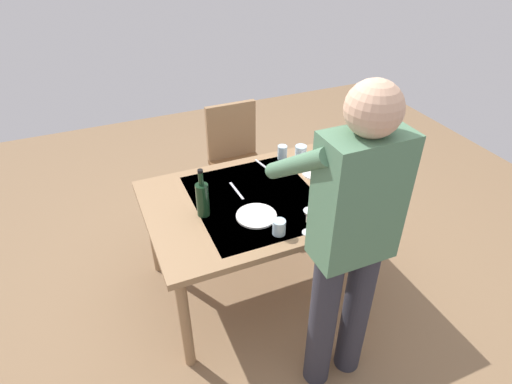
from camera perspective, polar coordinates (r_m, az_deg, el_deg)
ground_plane at (r=3.04m, az=0.00°, el=-12.04°), size 6.00×6.00×0.00m
dining_table at (r=2.61m, az=0.00°, el=-2.28°), size 1.31×0.96×0.72m
chair_near at (r=3.41m, az=-2.64°, el=4.95°), size 0.40×0.40×0.91m
person_server at (r=1.97m, az=12.33°, el=-5.74°), size 0.42×0.61×1.69m
wine_bottle at (r=2.40m, az=-7.09°, el=-0.85°), size 0.07×0.07×0.30m
wine_glass_left at (r=2.27m, az=7.05°, el=-3.38°), size 0.07×0.07×0.15m
water_cup_near_left at (r=2.29m, az=3.07°, el=-4.68°), size 0.07×0.07×0.09m
water_cup_near_right at (r=2.71m, az=11.72°, el=1.43°), size 0.07×0.07×0.09m
water_cup_far_left at (r=2.95m, az=3.50°, el=5.24°), size 0.07×0.07×0.10m
water_cup_far_right at (r=2.97m, az=5.94°, el=5.24°), size 0.08×0.08×0.10m
serving_bowl_pasta at (r=2.51m, az=10.48°, el=-1.62°), size 0.30×0.30×0.07m
dinner_plate_near at (r=2.84m, az=8.33°, el=2.67°), size 0.23×0.23×0.01m
dinner_plate_far at (r=2.43m, az=0.05°, el=-3.17°), size 0.23×0.23×0.01m
table_knife at (r=2.64m, az=-2.59°, el=0.17°), size 0.02×0.20×0.00m
table_fork at (r=2.89m, az=0.92°, el=3.54°), size 0.05×0.18×0.00m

